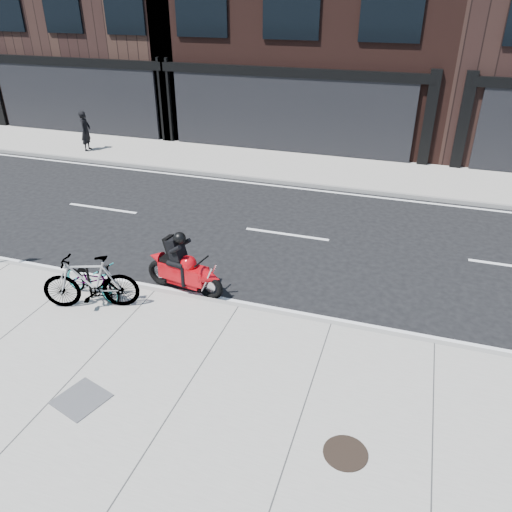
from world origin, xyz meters
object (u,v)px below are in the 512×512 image
(motorcycle, at_px, (187,269))
(utility_grate, at_px, (81,399))
(manhole_cover, at_px, (345,453))
(bike_rack, at_px, (99,279))
(pedestrian, at_px, (86,131))
(bicycle_front, at_px, (92,280))
(bicycle_rear, at_px, (90,282))

(motorcycle, distance_m, utility_grate, 3.80)
(manhole_cover, distance_m, utility_grate, 4.34)
(bike_rack, xyz_separation_m, manhole_cover, (5.76, -2.49, -0.46))
(motorcycle, xyz_separation_m, pedestrian, (-8.59, 8.61, 0.33))
(pedestrian, bearing_deg, motorcycle, -147.06)
(motorcycle, distance_m, manhole_cover, 5.43)
(bicycle_front, relative_size, bicycle_rear, 0.80)
(bike_rack, relative_size, motorcycle, 0.40)
(bike_rack, xyz_separation_m, bicycle_front, (-0.18, 0.00, -0.05))
(bike_rack, height_order, bicycle_rear, bicycle_rear)
(bike_rack, bearing_deg, bicycle_rear, -81.72)
(bike_rack, bearing_deg, motorcycle, 31.35)
(pedestrian, relative_size, utility_grate, 2.14)
(bicycle_front, bearing_deg, bike_rack, -77.36)
(bicycle_rear, relative_size, motorcycle, 1.01)
(manhole_cover, bearing_deg, pedestrian, 136.49)
(bicycle_front, height_order, motorcycle, motorcycle)
(bicycle_rear, distance_m, manhole_cover, 6.13)
(pedestrian, distance_m, manhole_cover, 17.57)
(bicycle_front, bearing_deg, utility_grate, -137.15)
(bicycle_front, bearing_deg, bicycle_rear, -133.63)
(bike_rack, xyz_separation_m, motorcycle, (1.62, 0.99, 0.00))
(motorcycle, height_order, manhole_cover, motorcycle)
(manhole_cover, relative_size, utility_grate, 0.88)
(manhole_cover, xyz_separation_m, utility_grate, (-4.33, -0.28, 0.00))
(motorcycle, bearing_deg, utility_grate, -84.03)
(bicycle_front, xyz_separation_m, manhole_cover, (5.94, -2.49, -0.41))
(bicycle_rear, xyz_separation_m, utility_grate, (1.39, -2.43, -0.59))
(pedestrian, bearing_deg, bicycle_front, -156.72)
(bicycle_front, distance_m, bicycle_rear, 0.45)
(utility_grate, bearing_deg, bicycle_front, 120.21)
(bike_rack, height_order, pedestrian, pedestrian)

